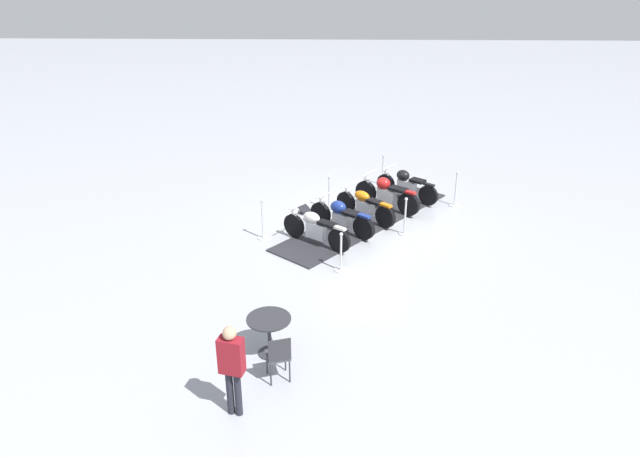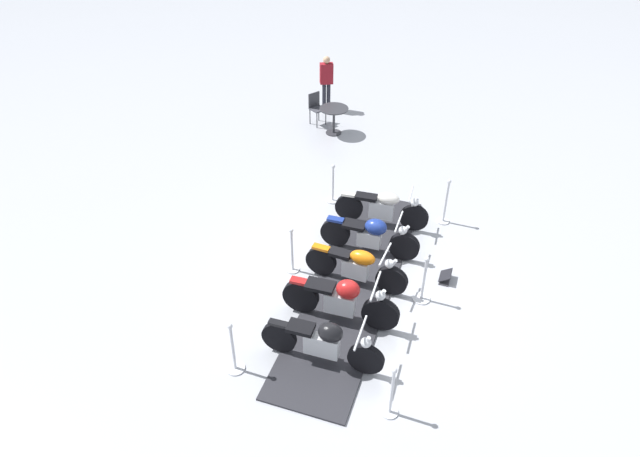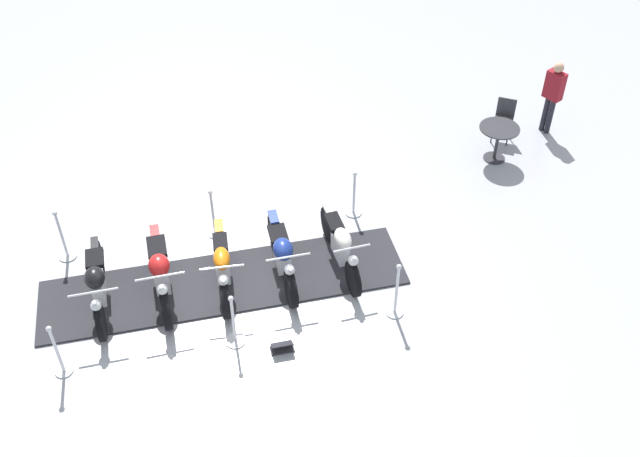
{
  "view_description": "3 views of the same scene",
  "coord_description": "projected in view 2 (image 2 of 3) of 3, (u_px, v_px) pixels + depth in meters",
  "views": [
    {
      "loc": [
        -0.83,
        -15.49,
        6.92
      ],
      "look_at": [
        -1.22,
        -2.21,
        0.76
      ],
      "focal_mm": 33.21,
      "sensor_mm": 36.0,
      "label": 1
    },
    {
      "loc": [
        3.64,
        7.6,
        7.68
      ],
      "look_at": [
        0.26,
        -1.3,
        0.56
      ],
      "focal_mm": 31.51,
      "sensor_mm": 36.0,
      "label": 2
    },
    {
      "loc": [
        -6.88,
        6.26,
        9.41
      ],
      "look_at": [
        -1.11,
        -1.33,
        0.96
      ],
      "focal_mm": 41.5,
      "sensor_mm": 36.0,
      "label": 3
    }
  ],
  "objects": [
    {
      "name": "stanchion_right_mid",
      "position": [
        423.0,
        287.0,
        10.78
      ],
      "size": [
        0.35,
        0.35,
        1.06
      ],
      "color": "silver",
      "rests_on": "ground_plane"
    },
    {
      "name": "motorcycle_copper",
      "position": [
        357.0,
        266.0,
        11.02
      ],
      "size": [
        1.62,
        1.56,
        0.93
      ],
      "rotation": [
        0.0,
        0.0,
        -3.91
      ],
      "color": "black",
      "rests_on": "display_platform"
    },
    {
      "name": "motorcycle_black",
      "position": [
        324.0,
        342.0,
        9.41
      ],
      "size": [
        1.76,
        1.44,
        0.92
      ],
      "rotation": [
        0.0,
        0.0,
        -3.82
      ],
      "color": "black",
      "rests_on": "display_platform"
    },
    {
      "name": "stanchion_left_rear",
      "position": [
        333.0,
        189.0,
        13.53
      ],
      "size": [
        0.32,
        0.32,
        1.01
      ],
      "color": "silver",
      "rests_on": "ground_plane"
    },
    {
      "name": "motorcycle_cream",
      "position": [
        383.0,
        208.0,
        12.6
      ],
      "size": [
        1.78,
        1.35,
        0.95
      ],
      "rotation": [
        0.0,
        0.0,
        -3.78
      ],
      "color": "black",
      "rests_on": "display_platform"
    },
    {
      "name": "cafe_chair_near_table",
      "position": [
        316.0,
        106.0,
        16.78
      ],
      "size": [
        0.5,
        0.5,
        0.95
      ],
      "rotation": [
        0.0,
        0.0,
        1.88
      ],
      "color": "#2D2D33",
      "rests_on": "ground_plane"
    },
    {
      "name": "bystander_person",
      "position": [
        326.0,
        78.0,
        17.33
      ],
      "size": [
        0.44,
        0.31,
        1.71
      ],
      "rotation": [
        0.0,
        0.0,
        1.34
      ],
      "color": "#23232D",
      "rests_on": "ground_plane"
    },
    {
      "name": "motorcycle_maroon",
      "position": [
        341.0,
        300.0,
        10.2
      ],
      "size": [
        1.82,
        1.48,
        1.01
      ],
      "rotation": [
        0.0,
        0.0,
        -3.81
      ],
      "color": "black",
      "rests_on": "display_platform"
    },
    {
      "name": "motorcycle_navy",
      "position": [
        371.0,
        235.0,
        11.81
      ],
      "size": [
        1.75,
        1.46,
        0.95
      ],
      "rotation": [
        0.0,
        0.0,
        -3.83
      ],
      "color": "black",
      "rests_on": "display_platform"
    },
    {
      "name": "ground_plane",
      "position": [
        355.0,
        284.0,
        11.32
      ],
      "size": [
        80.0,
        80.0,
        0.0
      ],
      "primitive_type": "plane",
      "color": "#A8AAB2"
    },
    {
      "name": "info_placard",
      "position": [
        445.0,
        277.0,
        11.38
      ],
      "size": [
        0.4,
        0.43,
        0.21
      ],
      "rotation": [
        0.0,
        0.0,
        0.88
      ],
      "color": "#333338",
      "rests_on": "ground_plane"
    },
    {
      "name": "cafe_table",
      "position": [
        334.0,
        114.0,
        16.24
      ],
      "size": [
        0.84,
        0.84,
        0.79
      ],
      "color": "#2D2D33",
      "rests_on": "ground_plane"
    },
    {
      "name": "stanchion_left_front",
      "position": [
        234.0,
        355.0,
        9.4
      ],
      "size": [
        0.33,
        0.33,
        1.09
      ],
      "color": "silver",
      "rests_on": "ground_plane"
    },
    {
      "name": "stanchion_left_mid",
      "position": [
        292.0,
        255.0,
        11.44
      ],
      "size": [
        0.29,
        0.29,
        1.07
      ],
      "color": "silver",
      "rests_on": "ground_plane"
    },
    {
      "name": "display_platform",
      "position": [
        355.0,
        283.0,
        11.31
      ],
      "size": [
        5.24,
        5.89,
        0.04
      ],
      "primitive_type": "cube",
      "rotation": [
        0.0,
        0.0,
        -2.26
      ],
      "color": "#28282D",
      "rests_on": "ground_plane"
    },
    {
      "name": "stanchion_right_front",
      "position": [
        391.0,
        397.0,
        8.68
      ],
      "size": [
        0.28,
        0.28,
        1.06
      ],
      "color": "silver",
      "rests_on": "ground_plane"
    },
    {
      "name": "stanchion_right_rear",
      "position": [
        445.0,
        207.0,
        12.79
      ],
      "size": [
        0.3,
        0.3,
        1.14
      ],
      "color": "silver",
      "rests_on": "ground_plane"
    }
  ]
}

